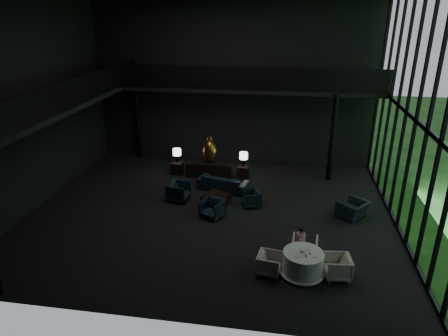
# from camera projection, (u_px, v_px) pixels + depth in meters

# --- Properties ---
(floor) EXTENTS (14.00, 12.00, 0.02)m
(floor) POSITION_uv_depth(u_px,v_px,m) (211.00, 212.00, 15.70)
(floor) COLOR black
(floor) RESTS_ON ground
(wall_back) EXTENTS (14.00, 0.04, 8.00)m
(wall_back) POSITION_uv_depth(u_px,v_px,m) (233.00, 84.00, 19.72)
(wall_back) COLOR black
(wall_back) RESTS_ON ground
(wall_front) EXTENTS (14.00, 0.04, 8.00)m
(wall_front) POSITION_uv_depth(u_px,v_px,m) (159.00, 177.00, 8.71)
(wall_front) COLOR black
(wall_front) RESTS_ON ground
(wall_left) EXTENTS (0.04, 12.00, 8.00)m
(wall_left) POSITION_uv_depth(u_px,v_px,m) (30.00, 105.00, 15.23)
(wall_left) COLOR black
(wall_left) RESTS_ON ground
(curtain_wall) EXTENTS (0.20, 12.00, 8.00)m
(curtain_wall) POSITION_uv_depth(u_px,v_px,m) (416.00, 120.00, 13.21)
(curtain_wall) COLOR black
(curtain_wall) RESTS_ON ground
(mezzanine_left) EXTENTS (2.00, 12.00, 0.25)m
(mezzanine_left) POSITION_uv_depth(u_px,v_px,m) (55.00, 106.00, 15.08)
(mezzanine_left) COLOR black
(mezzanine_left) RESTS_ON wall_left
(mezzanine_back) EXTENTS (12.00, 2.00, 0.25)m
(mezzanine_back) POSITION_uv_depth(u_px,v_px,m) (251.00, 88.00, 18.66)
(mezzanine_back) COLOR black
(mezzanine_back) RESTS_ON wall_back
(railing_left) EXTENTS (0.06, 12.00, 1.00)m
(railing_left) POSITION_uv_depth(u_px,v_px,m) (77.00, 91.00, 14.72)
(railing_left) COLOR black
(railing_left) RESTS_ON mezzanine_left
(railing_back) EXTENTS (12.00, 0.06, 1.00)m
(railing_back) POSITION_uv_depth(u_px,v_px,m) (249.00, 78.00, 17.52)
(railing_back) COLOR black
(railing_back) RESTS_ON mezzanine_back
(column_nw) EXTENTS (0.24, 0.24, 4.00)m
(column_nw) POSITION_uv_depth(u_px,v_px,m) (137.00, 120.00, 20.91)
(column_nw) COLOR black
(column_nw) RESTS_ON floor
(column_ne) EXTENTS (0.24, 0.24, 4.00)m
(column_ne) POSITION_uv_depth(u_px,v_px,m) (332.00, 139.00, 17.93)
(column_ne) COLOR black
(column_ne) RESTS_ON floor
(console) EXTENTS (2.17, 0.49, 0.69)m
(console) POSITION_uv_depth(u_px,v_px,m) (209.00, 170.00, 18.86)
(console) COLOR black
(console) RESTS_ON floor
(bronze_urn) EXTENTS (0.68, 0.68, 1.27)m
(bronze_urn) POSITION_uv_depth(u_px,v_px,m) (210.00, 151.00, 18.76)
(bronze_urn) COLOR olive
(bronze_urn) RESTS_ON console
(side_table_left) EXTENTS (0.52, 0.52, 0.57)m
(side_table_left) POSITION_uv_depth(u_px,v_px,m) (177.00, 168.00, 19.26)
(side_table_left) COLOR black
(side_table_left) RESTS_ON floor
(table_lamp_left) EXTENTS (0.39, 0.39, 0.66)m
(table_lamp_left) POSITION_uv_depth(u_px,v_px,m) (177.00, 153.00, 19.05)
(table_lamp_left) COLOR black
(table_lamp_left) RESTS_ON side_table_left
(side_table_right) EXTENTS (0.50, 0.50, 0.55)m
(side_table_right) POSITION_uv_depth(u_px,v_px,m) (243.00, 172.00, 18.84)
(side_table_right) COLOR black
(side_table_right) RESTS_ON floor
(table_lamp_right) EXTENTS (0.39, 0.39, 0.65)m
(table_lamp_right) POSITION_uv_depth(u_px,v_px,m) (244.00, 156.00, 18.64)
(table_lamp_right) COLOR black
(table_lamp_right) RESTS_ON side_table_right
(sofa) EXTENTS (2.59, 1.33, 0.97)m
(sofa) POSITION_uv_depth(u_px,v_px,m) (223.00, 179.00, 17.46)
(sofa) COLOR black
(sofa) RESTS_ON floor
(lounge_armchair_west) EXTENTS (0.95, 1.00, 0.92)m
(lounge_armchair_west) POSITION_uv_depth(u_px,v_px,m) (179.00, 190.00, 16.49)
(lounge_armchair_west) COLOR black
(lounge_armchair_west) RESTS_ON floor
(lounge_armchair_east) EXTENTS (0.79, 0.82, 0.68)m
(lounge_armchair_east) POSITION_uv_depth(u_px,v_px,m) (251.00, 198.00, 16.06)
(lounge_armchair_east) COLOR black
(lounge_armchair_east) RESTS_ON floor
(lounge_armchair_south) EXTENTS (1.00, 0.98, 0.79)m
(lounge_armchair_south) POSITION_uv_depth(u_px,v_px,m) (212.00, 208.00, 15.17)
(lounge_armchair_south) COLOR black
(lounge_armchair_south) RESTS_ON floor
(window_armchair) EXTENTS (1.15, 1.19, 0.88)m
(window_armchair) POSITION_uv_depth(u_px,v_px,m) (353.00, 207.00, 15.12)
(window_armchair) COLOR #0E1B31
(window_armchair) RESTS_ON floor
(coffee_table) EXTENTS (1.20, 1.20, 0.41)m
(coffee_table) POSITION_uv_depth(u_px,v_px,m) (216.00, 200.00, 16.25)
(coffee_table) COLOR black
(coffee_table) RESTS_ON floor
(dining_table) EXTENTS (1.36, 1.36, 0.75)m
(dining_table) POSITION_uv_depth(u_px,v_px,m) (303.00, 265.00, 11.90)
(dining_table) COLOR white
(dining_table) RESTS_ON floor
(dining_chair_north) EXTENTS (0.88, 0.83, 0.84)m
(dining_chair_north) POSITION_uv_depth(u_px,v_px,m) (304.00, 247.00, 12.60)
(dining_chair_north) COLOR beige
(dining_chair_north) RESTS_ON floor
(dining_chair_east) EXTENTS (0.74, 0.78, 0.73)m
(dining_chair_east) POSITION_uv_depth(u_px,v_px,m) (338.00, 266.00, 11.76)
(dining_chair_east) COLOR beige
(dining_chair_east) RESTS_ON floor
(dining_chair_west) EXTENTS (0.68, 0.71, 0.65)m
(dining_chair_west) POSITION_uv_depth(u_px,v_px,m) (269.00, 263.00, 11.97)
(dining_chair_west) COLOR beige
(dining_chair_west) RESTS_ON floor
(child) EXTENTS (0.29, 0.29, 0.62)m
(child) POSITION_uv_depth(u_px,v_px,m) (301.00, 236.00, 12.58)
(child) COLOR #CC80A6
(child) RESTS_ON dining_chair_north
(plate_a) EXTENTS (0.26, 0.26, 0.01)m
(plate_a) POSITION_uv_depth(u_px,v_px,m) (297.00, 256.00, 11.56)
(plate_a) COLOR white
(plate_a) RESTS_ON dining_table
(plate_b) EXTENTS (0.25, 0.25, 0.01)m
(plate_b) POSITION_uv_depth(u_px,v_px,m) (308.00, 249.00, 11.89)
(plate_b) COLOR white
(plate_b) RESTS_ON dining_table
(saucer) EXTENTS (0.18, 0.18, 0.01)m
(saucer) POSITION_uv_depth(u_px,v_px,m) (315.00, 257.00, 11.54)
(saucer) COLOR white
(saucer) RESTS_ON dining_table
(coffee_cup) EXTENTS (0.09, 0.09, 0.06)m
(coffee_cup) POSITION_uv_depth(u_px,v_px,m) (310.00, 253.00, 11.66)
(coffee_cup) COLOR white
(coffee_cup) RESTS_ON saucer
(cereal_bowl) EXTENTS (0.16, 0.16, 0.08)m
(cereal_bowl) POSITION_uv_depth(u_px,v_px,m) (303.00, 251.00, 11.76)
(cereal_bowl) COLOR white
(cereal_bowl) RESTS_ON dining_table
(cream_pot) EXTENTS (0.07, 0.07, 0.07)m
(cream_pot) POSITION_uv_depth(u_px,v_px,m) (306.00, 256.00, 11.53)
(cream_pot) COLOR #99999E
(cream_pot) RESTS_ON dining_table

